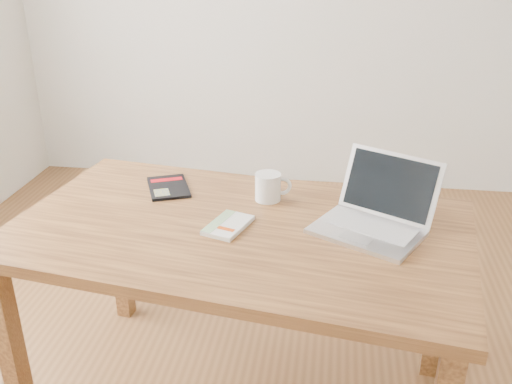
# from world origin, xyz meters

# --- Properties ---
(room) EXTENTS (4.04, 4.04, 2.70)m
(room) POSITION_xyz_m (-0.07, 0.00, 1.36)
(room) COLOR brown
(room) RESTS_ON ground
(desk) EXTENTS (1.61, 1.07, 0.75)m
(desk) POSITION_xyz_m (-0.13, -0.18, 0.66)
(desk) COLOR brown
(desk) RESTS_ON ground
(white_guidebook) EXTENTS (0.16, 0.20, 0.02)m
(white_guidebook) POSITION_xyz_m (-0.16, -0.19, 0.76)
(white_guidebook) COLOR beige
(white_guidebook) RESTS_ON desk
(black_guidebook) EXTENTS (0.22, 0.25, 0.01)m
(black_guidebook) POSITION_xyz_m (-0.44, 0.09, 0.76)
(black_guidebook) COLOR black
(black_guidebook) RESTS_ON desk
(laptop) EXTENTS (0.44, 0.43, 0.22)m
(laptop) POSITION_xyz_m (0.32, -0.12, 0.80)
(laptop) COLOR silver
(laptop) RESTS_ON desk
(coffee_mug) EXTENTS (0.13, 0.09, 0.10)m
(coffee_mug) POSITION_xyz_m (-0.05, 0.04, 0.80)
(coffee_mug) COLOR white
(coffee_mug) RESTS_ON desk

